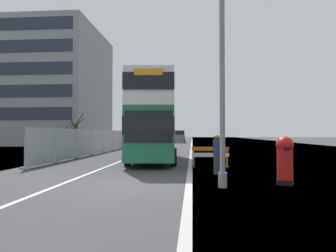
{
  "coord_description": "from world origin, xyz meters",
  "views": [
    {
      "loc": [
        1.87,
        -10.63,
        1.8
      ],
      "look_at": [
        0.54,
        6.2,
        2.2
      ],
      "focal_mm": 33.2,
      "sensor_mm": 36.0,
      "label": 1
    }
  ],
  "objects_px": {
    "double_decker_bus": "(154,119)",
    "car_far_side": "(163,137)",
    "pedestrian_at_kerb": "(217,154)",
    "lamppost_foreground": "(222,67)",
    "roadworks_barrier": "(210,154)",
    "car_oncoming_near": "(144,139)",
    "car_receding_far": "(180,137)",
    "red_pillar_postbox": "(285,158)",
    "car_receding_mid": "(152,138)"
  },
  "relations": [
    {
      "from": "roadworks_barrier",
      "to": "car_receding_far",
      "type": "height_order",
      "value": "car_receding_far"
    },
    {
      "from": "car_receding_mid",
      "to": "car_receding_far",
      "type": "distance_m",
      "value": 10.62
    },
    {
      "from": "pedestrian_at_kerb",
      "to": "lamppost_foreground",
      "type": "bearing_deg",
      "value": -91.26
    },
    {
      "from": "roadworks_barrier",
      "to": "car_far_side",
      "type": "height_order",
      "value": "car_far_side"
    },
    {
      "from": "car_oncoming_near",
      "to": "car_receding_far",
      "type": "height_order",
      "value": "car_receding_far"
    },
    {
      "from": "car_receding_far",
      "to": "car_far_side",
      "type": "distance_m",
      "value": 8.98
    },
    {
      "from": "car_oncoming_near",
      "to": "lamppost_foreground",
      "type": "bearing_deg",
      "value": -76.19
    },
    {
      "from": "double_decker_bus",
      "to": "lamppost_foreground",
      "type": "relative_size",
      "value": 1.26
    },
    {
      "from": "double_decker_bus",
      "to": "pedestrian_at_kerb",
      "type": "xyz_separation_m",
      "value": [
        3.6,
        -6.28,
        -1.85
      ]
    },
    {
      "from": "double_decker_bus",
      "to": "red_pillar_postbox",
      "type": "relative_size",
      "value": 6.29
    },
    {
      "from": "car_receding_far",
      "to": "pedestrian_at_kerb",
      "type": "height_order",
      "value": "car_receding_far"
    },
    {
      "from": "roadworks_barrier",
      "to": "double_decker_bus",
      "type": "bearing_deg",
      "value": 133.98
    },
    {
      "from": "car_receding_far",
      "to": "car_far_side",
      "type": "height_order",
      "value": "car_receding_far"
    },
    {
      "from": "car_receding_far",
      "to": "pedestrian_at_kerb",
      "type": "xyz_separation_m",
      "value": [
        3.47,
        -44.98,
        -0.21
      ]
    },
    {
      "from": "pedestrian_at_kerb",
      "to": "red_pillar_postbox",
      "type": "bearing_deg",
      "value": -50.35
    },
    {
      "from": "lamppost_foreground",
      "to": "double_decker_bus",
      "type": "bearing_deg",
      "value": 110.12
    },
    {
      "from": "double_decker_bus",
      "to": "red_pillar_postbox",
      "type": "distance_m",
      "value": 10.75
    },
    {
      "from": "lamppost_foreground",
      "to": "pedestrian_at_kerb",
      "type": "relative_size",
      "value": 4.85
    },
    {
      "from": "red_pillar_postbox",
      "to": "car_receding_mid",
      "type": "xyz_separation_m",
      "value": [
        -9.69,
        37.78,
        0.07
      ]
    },
    {
      "from": "pedestrian_at_kerb",
      "to": "double_decker_bus",
      "type": "bearing_deg",
      "value": 119.85
    },
    {
      "from": "car_receding_mid",
      "to": "car_far_side",
      "type": "distance_m",
      "value": 17.84
    },
    {
      "from": "lamppost_foreground",
      "to": "car_far_side",
      "type": "xyz_separation_m",
      "value": [
        -7.43,
        56.36,
        -3.0
      ]
    },
    {
      "from": "car_oncoming_near",
      "to": "pedestrian_at_kerb",
      "type": "relative_size",
      "value": 2.21
    },
    {
      "from": "car_receding_mid",
      "to": "pedestrian_at_kerb",
      "type": "height_order",
      "value": "car_receding_mid"
    },
    {
      "from": "double_decker_bus",
      "to": "car_far_side",
      "type": "relative_size",
      "value": 2.74
    },
    {
      "from": "red_pillar_postbox",
      "to": "car_far_side",
      "type": "xyz_separation_m",
      "value": [
        -9.67,
        55.61,
        0.08
      ]
    },
    {
      "from": "lamppost_foreground",
      "to": "roadworks_barrier",
      "type": "height_order",
      "value": "lamppost_foreground"
    },
    {
      "from": "red_pillar_postbox",
      "to": "pedestrian_at_kerb",
      "type": "relative_size",
      "value": 0.97
    },
    {
      "from": "roadworks_barrier",
      "to": "car_receding_far",
      "type": "relative_size",
      "value": 0.5
    },
    {
      "from": "roadworks_barrier",
      "to": "car_far_side",
      "type": "distance_m",
      "value": 50.86
    },
    {
      "from": "double_decker_bus",
      "to": "car_receding_mid",
      "type": "bearing_deg",
      "value": 97.75
    },
    {
      "from": "car_far_side",
      "to": "car_receding_far",
      "type": "bearing_deg",
      "value": -63.29
    },
    {
      "from": "double_decker_bus",
      "to": "car_oncoming_near",
      "type": "xyz_separation_m",
      "value": [
        -3.69,
        19.72,
        -1.66
      ]
    },
    {
      "from": "roadworks_barrier",
      "to": "car_receding_far",
      "type": "bearing_deg",
      "value": 94.51
    },
    {
      "from": "lamppost_foreground",
      "to": "pedestrian_at_kerb",
      "type": "xyz_separation_m",
      "value": [
        0.07,
        3.35,
        -3.13
      ]
    },
    {
      "from": "car_far_side",
      "to": "lamppost_foreground",
      "type": "bearing_deg",
      "value": -82.49
    },
    {
      "from": "double_decker_bus",
      "to": "lamppost_foreground",
      "type": "xyz_separation_m",
      "value": [
        3.53,
        -9.63,
        1.28
      ]
    },
    {
      "from": "car_oncoming_near",
      "to": "car_receding_far",
      "type": "bearing_deg",
      "value": 78.61
    },
    {
      "from": "car_receding_mid",
      "to": "pedestrian_at_kerb",
      "type": "relative_size",
      "value": 2.28
    },
    {
      "from": "roadworks_barrier",
      "to": "car_receding_far",
      "type": "xyz_separation_m",
      "value": [
        -3.33,
        42.3,
        0.4
      ]
    },
    {
      "from": "car_receding_far",
      "to": "car_far_side",
      "type": "relative_size",
      "value": 1.01
    },
    {
      "from": "roadworks_barrier",
      "to": "red_pillar_postbox",
      "type": "bearing_deg",
      "value": -66.54
    },
    {
      "from": "car_receding_mid",
      "to": "car_receding_far",
      "type": "relative_size",
      "value": 1.02
    },
    {
      "from": "car_receding_far",
      "to": "pedestrian_at_kerb",
      "type": "relative_size",
      "value": 2.24
    },
    {
      "from": "lamppost_foreground",
      "to": "car_receding_far",
      "type": "height_order",
      "value": "lamppost_foreground"
    },
    {
      "from": "lamppost_foreground",
      "to": "car_receding_far",
      "type": "bearing_deg",
      "value": 94.02
    },
    {
      "from": "double_decker_bus",
      "to": "red_pillar_postbox",
      "type": "bearing_deg",
      "value": -57.03
    },
    {
      "from": "lamppost_foreground",
      "to": "car_receding_far",
      "type": "relative_size",
      "value": 2.16
    },
    {
      "from": "double_decker_bus",
      "to": "car_receding_mid",
      "type": "relative_size",
      "value": 2.67
    },
    {
      "from": "lamppost_foreground",
      "to": "pedestrian_at_kerb",
      "type": "distance_m",
      "value": 4.59
    }
  ]
}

